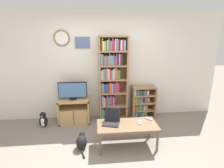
{
  "coord_description": "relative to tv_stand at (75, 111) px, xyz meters",
  "views": [
    {
      "loc": [
        -0.26,
        -2.5,
        2.03
      ],
      "look_at": [
        0.08,
        0.95,
        1.07
      ],
      "focal_mm": 28.0,
      "sensor_mm": 36.0,
      "label": 1
    }
  ],
  "objects": [
    {
      "name": "bookshelf_tall",
      "position": [
        0.91,
        0.12,
        0.75
      ],
      "size": [
        0.68,
        0.29,
        2.04
      ],
      "color": "#9E754C",
      "rests_on": "ground_plane"
    },
    {
      "name": "penguin_figurine",
      "position": [
        -0.7,
        -0.17,
        -0.13
      ],
      "size": [
        0.19,
        0.17,
        0.36
      ],
      "color": "black",
      "rests_on": "ground_plane"
    },
    {
      "name": "laptop",
      "position": [
        0.8,
        -0.98,
        0.22
      ],
      "size": [
        0.37,
        0.36,
        0.26
      ],
      "rotation": [
        0.0,
        0.0,
        -0.29
      ],
      "color": "#232326",
      "rests_on": "coffee_table"
    },
    {
      "name": "tv_stand",
      "position": [
        0.0,
        0.0,
        0.0
      ],
      "size": [
        0.72,
        0.47,
        0.58
      ],
      "color": "tan",
      "rests_on": "ground_plane"
    },
    {
      "name": "ground_plane",
      "position": [
        0.78,
        -1.45,
        -0.29
      ],
      "size": [
        18.0,
        18.0,
        0.0
      ],
      "primitive_type": "plane",
      "color": "gray"
    },
    {
      "name": "wall_back",
      "position": [
        0.77,
        0.3,
        1.01
      ],
      "size": [
        5.73,
        0.09,
        2.6
      ],
      "color": "silver",
      "rests_on": "ground_plane"
    },
    {
      "name": "television",
      "position": [
        -0.01,
        0.0,
        0.5
      ],
      "size": [
        0.66,
        0.18,
        0.42
      ],
      "color": "black",
      "rests_on": "tv_stand"
    },
    {
      "name": "bookshelf_short",
      "position": [
        1.68,
        0.11,
        0.11
      ],
      "size": [
        0.59,
        0.32,
        0.82
      ],
      "color": "#9E754C",
      "rests_on": "ground_plane"
    },
    {
      "name": "remote_near_laptop",
      "position": [
        1.54,
        -0.91,
        0.16
      ],
      "size": [
        0.13,
        0.16,
        0.02
      ],
      "rotation": [
        0.0,
        0.0,
        0.6
      ],
      "color": "#99999E",
      "rests_on": "coffee_table"
    },
    {
      "name": "cat",
      "position": [
        0.24,
        -1.07,
        -0.16
      ],
      "size": [
        0.23,
        0.45,
        0.31
      ],
      "rotation": [
        0.0,
        0.0,
        -0.1
      ],
      "color": "black",
      "rests_on": "ground_plane"
    },
    {
      "name": "remote_far_from_laptop",
      "position": [
        1.34,
        -1.03,
        0.16
      ],
      "size": [
        0.1,
        0.16,
        0.02
      ],
      "rotation": [
        0.0,
        0.0,
        2.76
      ],
      "color": "#99999E",
      "rests_on": "coffee_table"
    },
    {
      "name": "coffee_table",
      "position": [
        1.09,
        -1.07,
        0.11
      ],
      "size": [
        1.11,
        0.53,
        0.45
      ],
      "color": "brown",
      "rests_on": "ground_plane"
    }
  ]
}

